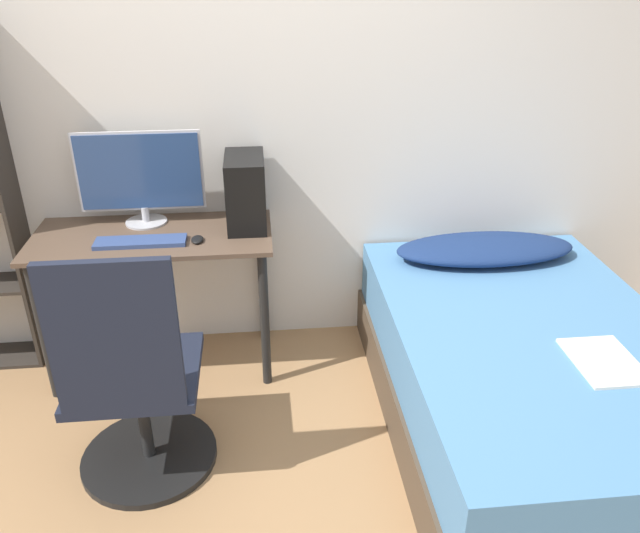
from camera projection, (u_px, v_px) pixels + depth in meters
ground_plane at (243, 531)px, 2.32m from camera, size 14.00×14.00×0.00m
wall_back at (230, 110)px, 2.99m from camera, size 8.00×0.05×2.50m
desk at (155, 258)px, 2.99m from camera, size 1.12×0.52×0.74m
office_chair at (135, 395)px, 2.41m from camera, size 0.56×0.56×1.05m
bed at (527, 379)px, 2.72m from camera, size 1.20×1.83×0.53m
pillow at (485, 249)px, 3.15m from camera, size 0.91×0.36×0.11m
magazine at (605, 361)px, 2.37m from camera, size 0.24×0.32×0.01m
monitor at (140, 175)px, 2.95m from camera, size 0.59×0.20×0.45m
keyboard at (141, 242)px, 2.83m from camera, size 0.41×0.12×0.02m
pc_tower at (246, 191)px, 2.96m from camera, size 0.18×0.33×0.34m
mouse at (197, 239)px, 2.86m from camera, size 0.06×0.09×0.02m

